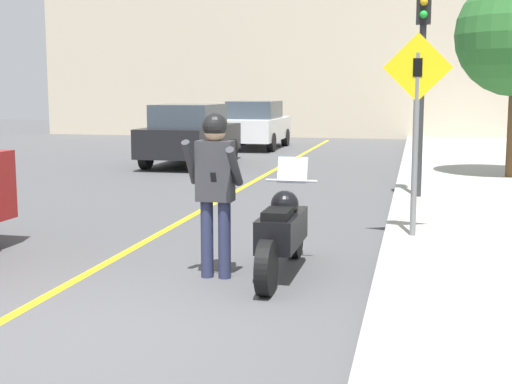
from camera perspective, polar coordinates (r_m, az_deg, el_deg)
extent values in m
plane|color=#4C4C4F|center=(6.51, -15.76, -10.66)|extent=(80.00, 80.00, 0.00)
cube|color=yellow|center=(12.13, -4.72, -1.66)|extent=(0.12, 36.00, 0.01)
cube|color=beige|center=(31.64, 7.45, 12.60)|extent=(28.00, 1.20, 9.11)
cylinder|color=black|center=(7.23, 0.83, -6.09)|extent=(0.14, 0.57, 0.57)
cylinder|color=black|center=(8.86, 3.11, -3.43)|extent=(0.14, 0.57, 0.57)
cube|color=black|center=(8.00, 2.10, -3.02)|extent=(0.40, 1.17, 0.36)
sphere|color=black|center=(8.10, 2.32, -1.00)|extent=(0.32, 0.32, 0.32)
cube|color=black|center=(7.70, 1.74, -1.79)|extent=(0.28, 0.48, 0.10)
cylinder|color=silver|center=(8.49, 2.85, 0.91)|extent=(0.62, 0.03, 0.03)
cube|color=silver|center=(8.55, 2.94, 1.77)|extent=(0.36, 0.12, 0.31)
cylinder|color=#282D4C|center=(7.92, -3.94, -3.78)|extent=(0.14, 0.14, 0.86)
cylinder|color=#282D4C|center=(7.86, -2.54, -3.85)|extent=(0.14, 0.14, 0.86)
cube|color=#333338|center=(7.77, -3.28, 1.69)|extent=(0.40, 0.22, 0.66)
cylinder|color=#333338|center=(7.74, -5.28, 2.38)|extent=(0.09, 0.40, 0.51)
cylinder|color=#333338|center=(7.58, -1.72, 2.04)|extent=(0.09, 0.46, 0.46)
sphere|color=tan|center=(7.73, -3.31, 4.91)|extent=(0.24, 0.24, 0.24)
sphere|color=black|center=(7.73, -3.31, 5.31)|extent=(0.28, 0.28, 0.28)
cube|color=black|center=(7.49, -3.43, 1.19)|extent=(0.06, 0.05, 0.11)
cylinder|color=slate|center=(9.76, 12.62, 3.64)|extent=(0.08, 0.08, 2.44)
cube|color=yellow|center=(9.72, 12.81, 9.69)|extent=(0.91, 0.02, 0.91)
cube|color=black|center=(9.70, 12.81, 9.69)|extent=(0.12, 0.01, 0.24)
cylinder|color=#2D2D30|center=(13.43, 13.07, 7.89)|extent=(0.12, 0.12, 3.88)
cube|color=black|center=(13.50, 13.29, 14.54)|extent=(0.26, 0.22, 0.76)
sphere|color=gold|center=(13.38, 13.29, 14.59)|extent=(0.14, 0.14, 0.14)
sphere|color=green|center=(13.35, 13.26, 13.66)|extent=(0.14, 0.14, 0.14)
cylinder|color=black|center=(21.40, -6.25, 3.43)|extent=(0.22, 0.64, 0.64)
cylinder|color=black|center=(20.92, -1.95, 3.37)|extent=(0.22, 0.64, 0.64)
cylinder|color=black|center=(18.97, -8.81, 2.78)|extent=(0.22, 0.64, 0.64)
cylinder|color=black|center=(18.42, -4.01, 2.70)|extent=(0.22, 0.64, 0.64)
cube|color=black|center=(19.88, -5.23, 4.19)|extent=(1.80, 4.20, 0.76)
cube|color=#38424C|center=(19.68, -5.40, 6.13)|extent=(1.58, 2.18, 0.60)
cylinder|color=black|center=(26.92, -1.12, 4.44)|extent=(0.22, 0.64, 0.64)
cylinder|color=black|center=(26.57, 2.36, 4.39)|extent=(0.22, 0.64, 0.64)
cylinder|color=black|center=(24.41, -2.59, 4.05)|extent=(0.22, 0.64, 0.64)
cylinder|color=black|center=(24.02, 1.24, 3.99)|extent=(0.22, 0.64, 0.64)
cube|color=white|center=(25.44, -0.01, 5.09)|extent=(1.80, 4.20, 0.76)
cube|color=#38424C|center=(25.25, -0.09, 6.61)|extent=(1.58, 2.18, 0.60)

